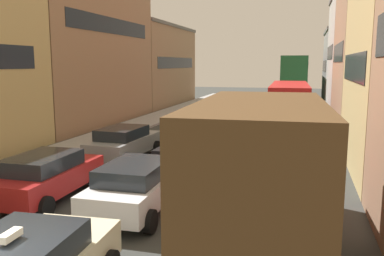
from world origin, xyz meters
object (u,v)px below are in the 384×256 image
(sedan_left_lane_third, at_px, (124,142))
(wagon_right_lane_far, at_px, (283,131))
(sedan_right_lane_behind_truck, at_px, (269,153))
(bus_mid_queue_primary, at_px, (289,100))
(removalist_box_truck, at_px, (262,171))
(hatchback_centre_lane_third, at_px, (190,147))
(coupe_centre_lane_fourth, at_px, (215,128))
(bus_far_queue_secondary, at_px, (295,78))
(wagon_left_lane_second, at_px, (46,175))
(sedan_centre_lane_second, at_px, (137,185))

(sedan_left_lane_third, height_order, wagon_right_lane_far, same)
(sedan_right_lane_behind_truck, relative_size, bus_mid_queue_primary, 0.42)
(removalist_box_truck, bearing_deg, hatchback_centre_lane_third, 23.88)
(coupe_centre_lane_fourth, height_order, bus_mid_queue_primary, bus_mid_queue_primary)
(bus_mid_queue_primary, xyz_separation_m, bus_far_queue_secondary, (0.03, 14.64, 1.07))
(wagon_left_lane_second, xyz_separation_m, coupe_centre_lane_fourth, (3.16, 10.63, 0.00))
(wagon_left_lane_second, distance_m, hatchback_centre_lane_third, 6.31)
(sedan_right_lane_behind_truck, distance_m, bus_mid_queue_primary, 13.60)
(wagon_right_lane_far, bearing_deg, coupe_centre_lane_fourth, 88.14)
(wagon_left_lane_second, relative_size, sedan_right_lane_behind_truck, 0.99)
(sedan_centre_lane_second, relative_size, sedan_left_lane_third, 0.99)
(removalist_box_truck, bearing_deg, wagon_right_lane_far, -2.14)
(sedan_left_lane_third, relative_size, wagon_right_lane_far, 1.00)
(wagon_right_lane_far, height_order, bus_mid_queue_primary, bus_mid_queue_primary)
(hatchback_centre_lane_third, xyz_separation_m, sedan_right_lane_behind_truck, (3.33, -0.16, 0.00))
(hatchback_centre_lane_third, bearing_deg, bus_far_queue_secondary, -5.62)
(hatchback_centre_lane_third, relative_size, sedan_right_lane_behind_truck, 0.99)
(wagon_left_lane_second, xyz_separation_m, bus_mid_queue_primary, (6.79, 18.83, 0.96))
(sedan_left_lane_third, relative_size, coupe_centre_lane_fourth, 1.02)
(coupe_centre_lane_fourth, xyz_separation_m, wagon_right_lane_far, (3.67, 0.08, 0.00))
(sedan_centre_lane_second, bearing_deg, bus_mid_queue_primary, -11.32)
(sedan_left_lane_third, bearing_deg, sedan_right_lane_behind_truck, -91.34)
(sedan_centre_lane_second, height_order, hatchback_centre_lane_third, same)
(bus_mid_queue_primary, bearing_deg, sedan_centre_lane_second, 167.52)
(removalist_box_truck, distance_m, hatchback_centre_lane_third, 8.42)
(wagon_left_lane_second, bearing_deg, sedan_left_lane_third, -1.50)
(removalist_box_truck, xyz_separation_m, sedan_left_lane_third, (-6.92, 7.73, -1.18))
(sedan_centre_lane_second, bearing_deg, wagon_left_lane_second, 85.97)
(hatchback_centre_lane_third, bearing_deg, wagon_left_lane_second, 150.88)
(sedan_left_lane_third, distance_m, sedan_right_lane_behind_truck, 6.53)
(wagon_left_lane_second, bearing_deg, bus_far_queue_secondary, -12.55)
(sedan_centre_lane_second, height_order, wagon_left_lane_second, same)
(sedan_left_lane_third, relative_size, bus_mid_queue_primary, 0.41)
(wagon_left_lane_second, height_order, sedan_right_lane_behind_truck, same)
(sedan_centre_lane_second, relative_size, sedan_right_lane_behind_truck, 0.98)
(wagon_left_lane_second, xyz_separation_m, sedan_left_lane_third, (0.05, 5.70, 0.00))
(hatchback_centre_lane_third, distance_m, sedan_right_lane_behind_truck, 3.33)
(wagon_left_lane_second, xyz_separation_m, hatchback_centre_lane_third, (3.23, 5.42, 0.00))
(sedan_left_lane_third, bearing_deg, bus_far_queue_secondary, -11.23)
(removalist_box_truck, relative_size, sedan_centre_lane_second, 1.81)
(bus_far_queue_secondary, bearing_deg, coupe_centre_lane_fourth, 171.30)
(removalist_box_truck, distance_m, sedan_centre_lane_second, 4.34)
(removalist_box_truck, bearing_deg, sedan_left_lane_third, 39.10)
(hatchback_centre_lane_third, bearing_deg, sedan_left_lane_third, 86.73)
(removalist_box_truck, bearing_deg, wagon_left_lane_second, 71.00)
(hatchback_centre_lane_third, bearing_deg, bus_mid_queue_primary, -13.19)
(sedan_left_lane_third, bearing_deg, removalist_box_truck, -135.67)
(sedan_centre_lane_second, height_order, sedan_left_lane_third, same)
(wagon_right_lane_far, relative_size, bus_mid_queue_primary, 0.42)
(hatchback_centre_lane_third, distance_m, sedan_left_lane_third, 3.20)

